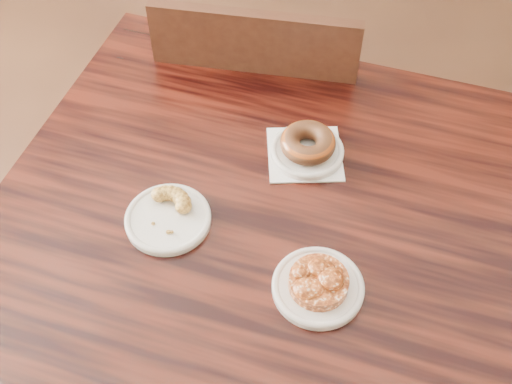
% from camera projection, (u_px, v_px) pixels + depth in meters
% --- Properties ---
extents(floor, '(5.00, 5.00, 0.00)m').
position_uv_depth(floor, '(289.00, 298.00, 1.94)').
color(floor, black).
rests_on(floor, ground).
extents(cafe_table, '(1.13, 1.13, 0.75)m').
position_uv_depth(cafe_table, '(257.00, 315.00, 1.49)').
color(cafe_table, black).
rests_on(cafe_table, floor).
extents(chair_far, '(0.51, 0.51, 0.90)m').
position_uv_depth(chair_far, '(267.00, 101.00, 1.82)').
color(chair_far, black).
rests_on(chair_far, floor).
extents(napkin, '(0.18, 0.18, 0.00)m').
position_uv_depth(napkin, '(305.00, 154.00, 1.29)').
color(napkin, white).
rests_on(napkin, cafe_table).
extents(plate_donut, '(0.15, 0.15, 0.01)m').
position_uv_depth(plate_donut, '(307.00, 151.00, 1.29)').
color(plate_donut, white).
rests_on(plate_donut, napkin).
extents(plate_cruller, '(0.16, 0.16, 0.01)m').
position_uv_depth(plate_cruller, '(168.00, 219.00, 1.19)').
color(plate_cruller, white).
rests_on(plate_cruller, cafe_table).
extents(plate_fritter, '(0.16, 0.16, 0.01)m').
position_uv_depth(plate_fritter, '(318.00, 287.00, 1.10)').
color(plate_fritter, silver).
rests_on(plate_fritter, cafe_table).
extents(glazed_donut, '(0.11, 0.11, 0.04)m').
position_uv_depth(glazed_donut, '(308.00, 143.00, 1.27)').
color(glazed_donut, maroon).
rests_on(glazed_donut, plate_donut).
extents(apple_fritter, '(0.14, 0.14, 0.03)m').
position_uv_depth(apple_fritter, '(319.00, 281.00, 1.08)').
color(apple_fritter, '#441907').
rests_on(apple_fritter, plate_fritter).
extents(cruller_fragment, '(0.10, 0.10, 0.03)m').
position_uv_depth(cruller_fragment, '(167.00, 213.00, 1.17)').
color(cruller_fragment, '#5C3A12').
rests_on(cruller_fragment, plate_cruller).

